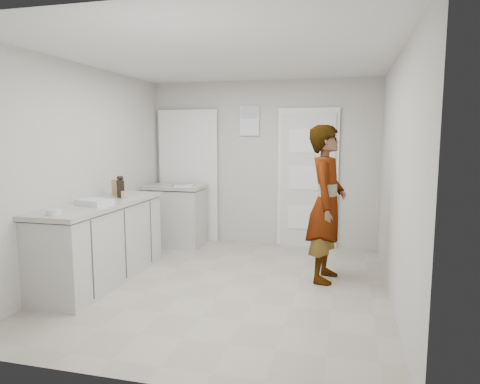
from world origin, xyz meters
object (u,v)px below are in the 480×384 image
(person, at_px, (327,204))
(oil_cruet_b, at_px, (119,187))
(spice_jar, at_px, (123,195))
(baking_dish, at_px, (94,202))
(cake_mix_box, at_px, (117,188))
(egg_bowl, at_px, (54,212))
(oil_cruet_a, at_px, (122,187))

(person, height_order, oil_cruet_b, person)
(spice_jar, relative_size, oil_cruet_b, 0.33)
(spice_jar, height_order, baking_dish, spice_jar)
(spice_jar, height_order, oil_cruet_b, oil_cruet_b)
(cake_mix_box, bearing_deg, egg_bowl, -87.54)
(cake_mix_box, relative_size, egg_bowl, 1.44)
(person, bearing_deg, oil_cruet_b, 103.50)
(oil_cruet_b, bearing_deg, spice_jar, -34.96)
(cake_mix_box, height_order, spice_jar, cake_mix_box)
(person, xyz_separation_m, baking_dish, (-2.44, -0.87, 0.05))
(person, bearing_deg, spice_jar, 105.29)
(person, distance_m, spice_jar, 2.40)
(cake_mix_box, relative_size, spice_jar, 2.26)
(spice_jar, relative_size, oil_cruet_a, 0.34)
(oil_cruet_a, height_order, egg_bowl, oil_cruet_a)
(oil_cruet_b, bearing_deg, baking_dish, -87.65)
(person, xyz_separation_m, oil_cruet_a, (-2.46, -0.26, 0.15))
(oil_cruet_a, bearing_deg, person, 6.01)
(oil_cruet_a, height_order, oil_cruet_b, oil_cruet_b)
(person, xyz_separation_m, oil_cruet_b, (-2.47, -0.30, 0.15))
(cake_mix_box, xyz_separation_m, oil_cruet_b, (0.12, -0.15, 0.03))
(oil_cruet_a, bearing_deg, spice_jar, -52.13)
(oil_cruet_b, distance_m, egg_bowl, 1.19)
(baking_dish, height_order, egg_bowl, baking_dish)
(oil_cruet_a, xyz_separation_m, baking_dish, (0.01, -0.61, -0.10))
(oil_cruet_b, bearing_deg, cake_mix_box, 127.62)
(oil_cruet_a, bearing_deg, baking_dish, -88.95)
(spice_jar, height_order, egg_bowl, spice_jar)
(spice_jar, bearing_deg, egg_bowl, -95.47)
(spice_jar, distance_m, oil_cruet_b, 0.14)
(person, xyz_separation_m, egg_bowl, (-2.48, -1.48, 0.05))
(baking_dish, distance_m, egg_bowl, 0.61)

